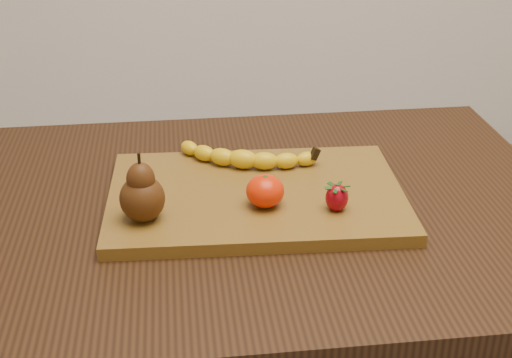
{
  "coord_description": "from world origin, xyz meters",
  "views": [
    {
      "loc": [
        -0.1,
        -0.96,
        1.29
      ],
      "look_at": [
        0.01,
        -0.0,
        0.8
      ],
      "focal_mm": 50.0,
      "sensor_mm": 36.0,
      "label": 1
    }
  ],
  "objects": [
    {
      "name": "mandarin",
      "position": [
        0.02,
        -0.05,
        0.8
      ],
      "size": [
        0.07,
        0.07,
        0.05
      ],
      "primitive_type": "ellipsoid",
      "rotation": [
        0.0,
        0.0,
        -0.29
      ],
      "color": "red",
      "rests_on": "cutting_board"
    },
    {
      "name": "strawberry",
      "position": [
        0.12,
        -0.07,
        0.8
      ],
      "size": [
        0.04,
        0.04,
        0.04
      ],
      "primitive_type": null,
      "rotation": [
        0.0,
        0.0,
        0.05
      ],
      "color": "#92040F",
      "rests_on": "cutting_board"
    },
    {
      "name": "banana",
      "position": [
        0.0,
        0.08,
        0.8
      ],
      "size": [
        0.21,
        0.12,
        0.03
      ],
      "primitive_type": null,
      "rotation": [
        0.0,
        0.0,
        -0.34
      ],
      "color": "yellow",
      "rests_on": "cutting_board"
    },
    {
      "name": "cutting_board",
      "position": [
        0.01,
        -0.0,
        0.77
      ],
      "size": [
        0.46,
        0.32,
        0.02
      ],
      "primitive_type": "cube",
      "rotation": [
        0.0,
        0.0,
        -0.04
      ],
      "color": "brown",
      "rests_on": "table"
    },
    {
      "name": "table",
      "position": [
        0.0,
        0.0,
        0.66
      ],
      "size": [
        1.0,
        0.7,
        0.76
      ],
      "color": "black",
      "rests_on": "ground"
    },
    {
      "name": "pear",
      "position": [
        -0.16,
        -0.07,
        0.83
      ],
      "size": [
        0.07,
        0.07,
        0.1
      ],
      "primitive_type": null,
      "rotation": [
        0.0,
        0.0,
        -0.03
      ],
      "color": "#45240B",
      "rests_on": "cutting_board"
    }
  ]
}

